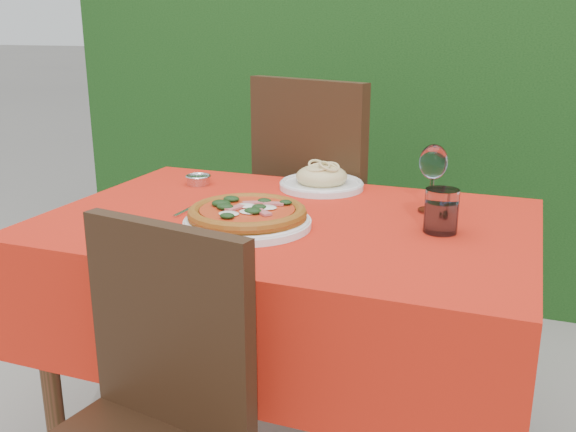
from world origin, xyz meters
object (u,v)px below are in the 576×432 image
(chair_near, at_px, (141,419))
(pizza_plate, at_px, (247,216))
(steel_ramekin, at_px, (198,180))
(water_glass, at_px, (441,213))
(pasta_plate, at_px, (322,180))
(fork, at_px, (187,210))
(chair_far, at_px, (326,203))
(wine_glass, at_px, (433,165))

(chair_near, height_order, pizza_plate, chair_near)
(chair_near, distance_m, steel_ramekin, 0.93)
(pizza_plate, bearing_deg, water_glass, 15.45)
(pasta_plate, height_order, fork, pasta_plate)
(fork, distance_m, steel_ramekin, 0.30)
(water_glass, height_order, steel_ramekin, water_glass)
(chair_near, distance_m, chair_far, 1.26)
(chair_near, xyz_separation_m, chair_far, (-0.02, 1.25, 0.11))
(chair_near, height_order, fork, chair_near)
(pasta_plate, relative_size, steel_ramekin, 3.55)
(pizza_plate, xyz_separation_m, fork, (-0.21, 0.07, -0.03))
(chair_near, distance_m, pasta_plate, 0.97)
(chair_far, bearing_deg, chair_near, 110.88)
(chair_far, bearing_deg, water_glass, 147.78)
(pasta_plate, xyz_separation_m, wine_glass, (0.36, -0.14, 0.10))
(chair_far, relative_size, fork, 6.25)
(chair_far, distance_m, pasta_plate, 0.37)
(fork, relative_size, steel_ramekin, 2.32)
(pizza_plate, distance_m, water_glass, 0.48)
(wine_glass, bearing_deg, water_glass, -73.73)
(chair_far, distance_m, wine_glass, 0.69)
(chair_far, xyz_separation_m, steel_ramekin, (-0.30, -0.41, 0.15))
(wine_glass, xyz_separation_m, fork, (-0.62, -0.23, -0.13))
(chair_far, height_order, wine_glass, chair_far)
(water_glass, bearing_deg, chair_far, 127.79)
(chair_far, xyz_separation_m, wine_glass, (0.44, -0.46, 0.27))
(chair_near, height_order, water_glass, chair_near)
(chair_near, xyz_separation_m, fork, (-0.20, 0.56, 0.25))
(fork, bearing_deg, pizza_plate, -16.13)
(chair_far, relative_size, steel_ramekin, 14.52)
(water_glass, bearing_deg, fork, -174.91)
(water_glass, bearing_deg, wine_glass, 106.27)
(chair_near, distance_m, fork, 0.65)
(pasta_plate, distance_m, steel_ramekin, 0.39)
(pasta_plate, bearing_deg, steel_ramekin, -166.46)
(steel_ramekin, bearing_deg, wine_glass, -3.71)
(pizza_plate, xyz_separation_m, water_glass, (0.46, 0.13, 0.02))
(chair_far, relative_size, pasta_plate, 4.09)
(chair_near, relative_size, pizza_plate, 2.70)
(pasta_plate, height_order, wine_glass, wine_glass)
(chair_near, height_order, wine_glass, wine_glass)
(chair_far, bearing_deg, pizza_plate, 112.27)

